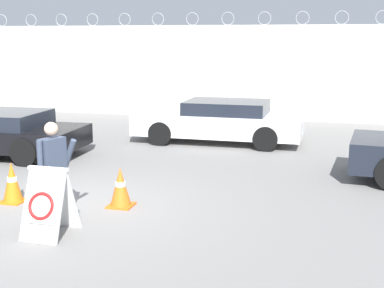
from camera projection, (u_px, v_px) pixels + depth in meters
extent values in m
plane|color=gray|center=(68.00, 209.00, 9.24)|extent=(90.00, 90.00, 0.00)
cube|color=beige|center=(210.00, 72.00, 19.49)|extent=(36.00, 0.30, 3.33)
torus|color=gray|center=(2.00, 20.00, 21.20)|extent=(0.47, 0.03, 0.47)
torus|color=gray|center=(31.00, 20.00, 20.88)|extent=(0.47, 0.03, 0.47)
torus|color=gray|center=(61.00, 20.00, 20.56)|extent=(0.47, 0.03, 0.47)
torus|color=gray|center=(93.00, 20.00, 20.24)|extent=(0.47, 0.03, 0.47)
torus|color=gray|center=(125.00, 19.00, 19.92)|extent=(0.47, 0.03, 0.47)
torus|color=gray|center=(158.00, 19.00, 19.60)|extent=(0.47, 0.03, 0.47)
torus|color=gray|center=(192.00, 19.00, 19.28)|extent=(0.47, 0.03, 0.47)
torus|color=gray|center=(228.00, 19.00, 18.96)|extent=(0.47, 0.03, 0.47)
torus|color=gray|center=(265.00, 18.00, 18.64)|extent=(0.47, 0.03, 0.47)
torus|color=gray|center=(303.00, 18.00, 18.32)|extent=(0.47, 0.03, 0.47)
torus|color=gray|center=(342.00, 18.00, 18.00)|extent=(0.47, 0.03, 0.47)
torus|color=gray|center=(383.00, 17.00, 17.68)|extent=(0.47, 0.03, 0.47)
cube|color=white|center=(43.00, 206.00, 7.80)|extent=(0.62, 0.43, 1.02)
cube|color=white|center=(57.00, 199.00, 8.16)|extent=(0.62, 0.43, 1.02)
cube|color=white|center=(48.00, 169.00, 7.88)|extent=(0.65, 0.07, 0.05)
cube|color=white|center=(41.00, 206.00, 7.75)|extent=(0.52, 0.22, 0.49)
torus|color=red|center=(41.00, 206.00, 7.74)|extent=(0.42, 0.21, 0.40)
cylinder|color=#232838|center=(51.00, 200.00, 8.44)|extent=(0.15, 0.15, 0.78)
cylinder|color=#232838|center=(59.00, 198.00, 8.59)|extent=(0.15, 0.15, 0.78)
cube|color=#384256|center=(53.00, 157.00, 8.38)|extent=(0.33, 0.45, 0.60)
sphere|color=#DBB293|center=(51.00, 129.00, 8.29)|extent=(0.21, 0.21, 0.21)
cylinder|color=#384256|center=(40.00, 159.00, 8.16)|extent=(0.09, 0.09, 0.57)
cylinder|color=#384256|center=(69.00, 155.00, 8.54)|extent=(0.34, 0.18, 0.56)
cube|color=orange|center=(121.00, 205.00, 9.40)|extent=(0.43, 0.43, 0.03)
cone|color=orange|center=(120.00, 186.00, 9.33)|extent=(0.37, 0.37, 0.68)
cylinder|color=white|center=(120.00, 184.00, 9.33)|extent=(0.18, 0.18, 0.09)
cube|color=orange|center=(13.00, 201.00, 9.65)|extent=(0.41, 0.41, 0.03)
cone|color=orange|center=(12.00, 181.00, 9.58)|extent=(0.35, 0.35, 0.71)
cylinder|color=white|center=(12.00, 179.00, 9.57)|extent=(0.17, 0.17, 0.10)
cylinder|color=black|center=(24.00, 152.00, 12.26)|extent=(0.66, 0.22, 0.65)
cylinder|color=black|center=(61.00, 138.00, 14.00)|extent=(0.66, 0.22, 0.65)
cylinder|color=black|center=(160.00, 134.00, 14.59)|extent=(0.65, 0.21, 0.65)
cylinder|color=black|center=(178.00, 124.00, 16.20)|extent=(0.65, 0.21, 0.65)
cylinder|color=black|center=(265.00, 139.00, 13.85)|extent=(0.65, 0.21, 0.65)
cylinder|color=black|center=(273.00, 128.00, 15.46)|extent=(0.65, 0.21, 0.65)
cube|color=silver|center=(218.00, 124.00, 14.99)|extent=(4.66, 1.87, 0.60)
cube|color=black|center=(227.00, 107.00, 14.83)|extent=(2.25, 1.66, 0.35)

